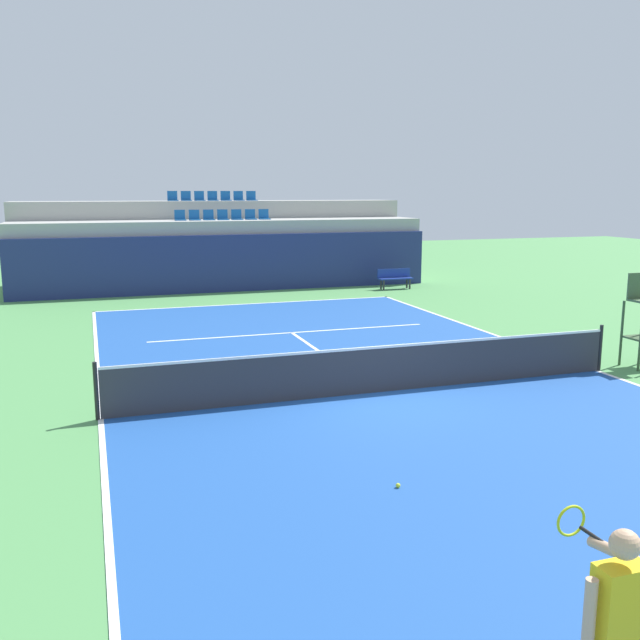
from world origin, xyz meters
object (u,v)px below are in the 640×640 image
tennis_net (379,369)px  tennis_ball_1 (398,485)px  player (615,622)px  player_bench (395,277)px

tennis_net → tennis_ball_1: size_ratio=167.88×
player → tennis_ball_1: (0.41, 4.59, -0.94)m
tennis_net → tennis_ball_1: (-1.58, -4.39, -0.47)m
player → player_bench: (8.71, 22.93, -0.48)m
tennis_net → tennis_ball_1: tennis_net is taller
tennis_net → player_bench: 15.48m
tennis_net → player: player is taller
player → tennis_net: bearing=82.6°
player_bench → player: bearing=-110.8°
tennis_net → player: size_ratio=6.48×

